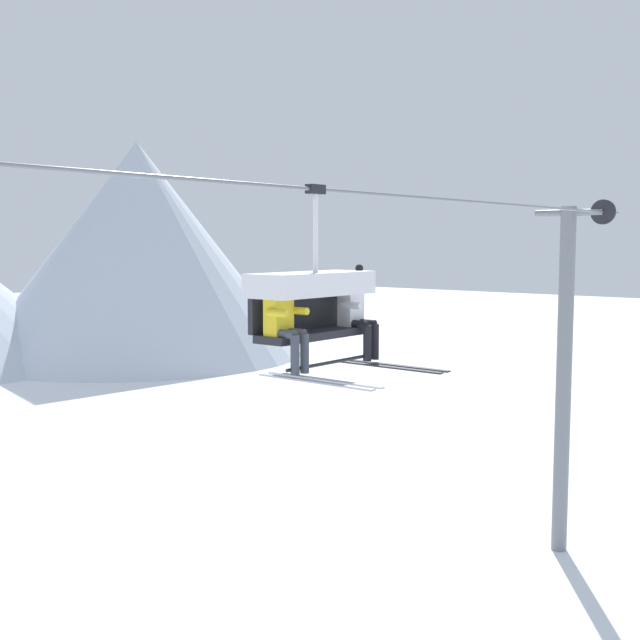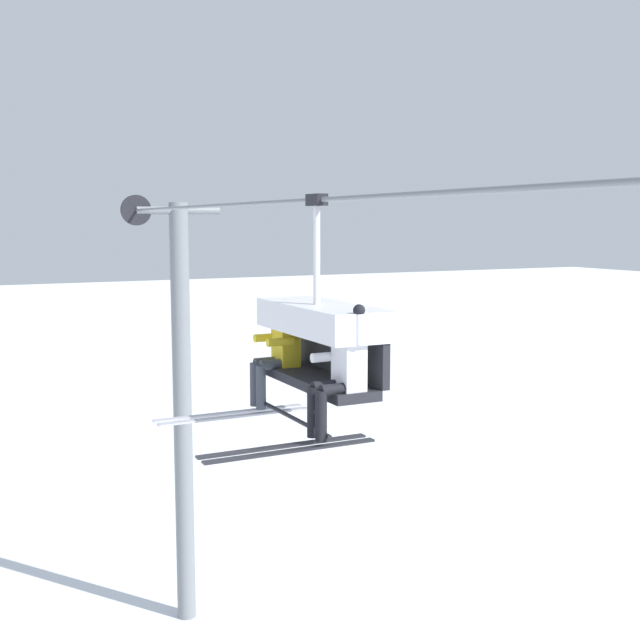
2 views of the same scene
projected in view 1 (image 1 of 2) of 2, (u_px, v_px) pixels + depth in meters
The scene contains 6 objects.
mountain_peak_east at pixel (139, 249), 51.81m from camera, with size 20.97×20.97×13.78m.
lift_tower_far at pixel (565, 372), 18.90m from camera, with size 0.36×1.88×8.34m.
lift_cable at pixel (376, 194), 11.22m from camera, with size 19.69×0.05×0.05m.
chairlift_chair at pixel (311, 295), 10.37m from camera, with size 1.88×0.74×2.27m.
skier_yellow at pixel (286, 323), 9.70m from camera, with size 0.46×1.70×1.23m.
skier_white at pixel (358, 313), 10.83m from camera, with size 0.48×1.70×1.34m.
Camera 1 is at (-7.35, -7.37, 7.40)m, focal length 45.00 mm.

